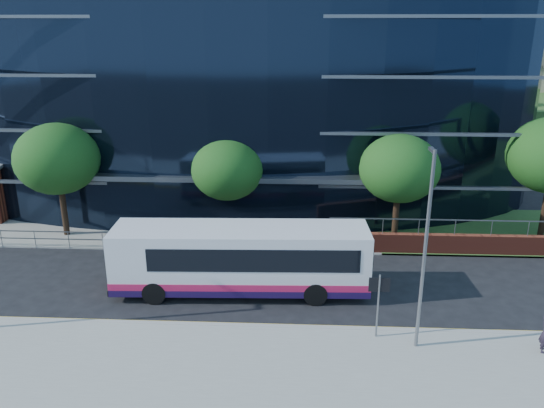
# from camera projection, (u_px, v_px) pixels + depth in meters

# --- Properties ---
(ground) EXTENTS (200.00, 200.00, 0.00)m
(ground) POSITION_uv_depth(u_px,v_px,m) (269.00, 316.00, 23.60)
(ground) COLOR black
(ground) RESTS_ON ground
(pavement_near) EXTENTS (80.00, 8.00, 0.15)m
(pavement_near) POSITION_uv_depth(u_px,v_px,m) (261.00, 387.00, 18.84)
(pavement_near) COLOR gray
(pavement_near) RESTS_ON ground
(kerb) EXTENTS (80.00, 0.25, 0.16)m
(kerb) POSITION_uv_depth(u_px,v_px,m) (268.00, 327.00, 22.62)
(kerb) COLOR gray
(kerb) RESTS_ON ground
(yellow_line_outer) EXTENTS (80.00, 0.08, 0.01)m
(yellow_line_outer) POSITION_uv_depth(u_px,v_px,m) (268.00, 326.00, 22.84)
(yellow_line_outer) COLOR gold
(yellow_line_outer) RESTS_ON ground
(yellow_line_inner) EXTENTS (80.00, 0.08, 0.01)m
(yellow_line_inner) POSITION_uv_depth(u_px,v_px,m) (268.00, 324.00, 22.98)
(yellow_line_inner) COLOR gold
(yellow_line_inner) RESTS_ON ground
(far_forecourt) EXTENTS (50.00, 8.00, 0.10)m
(far_forecourt) POSITION_uv_depth(u_px,v_px,m) (186.00, 225.00, 34.28)
(far_forecourt) COLOR gray
(far_forecourt) RESTS_ON ground
(glass_office) EXTENTS (44.00, 23.10, 16.00)m
(glass_office) POSITION_uv_depth(u_px,v_px,m) (232.00, 85.00, 40.99)
(glass_office) COLOR black
(glass_office) RESTS_ON ground
(guard_railings) EXTENTS (24.00, 0.05, 1.10)m
(guard_railings) POSITION_uv_depth(u_px,v_px,m) (137.00, 237.00, 30.35)
(guard_railings) COLOR slate
(guard_railings) RESTS_ON ground
(apartment_block) EXTENTS (60.00, 42.00, 30.00)m
(apartment_block) POSITION_uv_depth(u_px,v_px,m) (524.00, 36.00, 72.73)
(apartment_block) COLOR #2D511E
(apartment_block) RESTS_ON ground
(street_sign) EXTENTS (0.85, 0.09, 2.80)m
(street_sign) POSITION_uv_depth(u_px,v_px,m) (379.00, 293.00, 21.20)
(street_sign) COLOR slate
(street_sign) RESTS_ON pavement_near
(tree_far_a) EXTENTS (4.95, 4.95, 6.98)m
(tree_far_a) POSITION_uv_depth(u_px,v_px,m) (57.00, 159.00, 31.20)
(tree_far_a) COLOR black
(tree_far_a) RESTS_ON ground
(tree_far_b) EXTENTS (4.29, 4.29, 6.05)m
(tree_far_b) POSITION_uv_depth(u_px,v_px,m) (227.00, 170.00, 31.40)
(tree_far_b) COLOR black
(tree_far_b) RESTS_ON ground
(tree_far_c) EXTENTS (4.62, 4.62, 6.51)m
(tree_far_c) POSITION_uv_depth(u_px,v_px,m) (399.00, 169.00, 30.35)
(tree_far_c) COLOR black
(tree_far_c) RESTS_ON ground
(tree_dist_e) EXTENTS (4.62, 4.62, 6.51)m
(tree_dist_e) POSITION_uv_depth(u_px,v_px,m) (504.00, 100.00, 58.90)
(tree_dist_e) COLOR black
(tree_dist_e) RESTS_ON ground
(streetlight_east) EXTENTS (0.15, 0.77, 8.00)m
(streetlight_east) POSITION_uv_depth(u_px,v_px,m) (425.00, 246.00, 19.84)
(streetlight_east) COLOR slate
(streetlight_east) RESTS_ON pavement_near
(city_bus) EXTENTS (12.27, 3.23, 3.30)m
(city_bus) POSITION_uv_depth(u_px,v_px,m) (243.00, 259.00, 25.28)
(city_bus) COLOR silver
(city_bus) RESTS_ON ground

